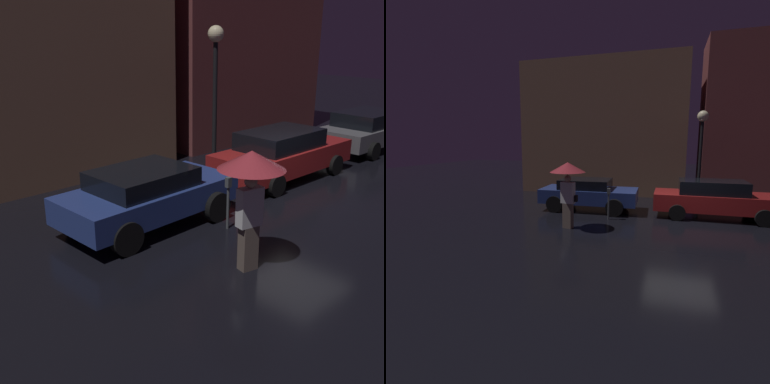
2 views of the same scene
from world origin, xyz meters
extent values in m
plane|color=black|center=(0.00, 0.00, 0.00)|extent=(60.00, 60.00, 0.00)
cube|color=#8C664C|center=(-4.29, 6.50, 3.67)|extent=(9.07, 3.00, 7.33)
cube|color=brown|center=(4.63, 6.50, 3.95)|extent=(7.32, 3.00, 7.90)
cube|color=navy|center=(-3.78, 1.37, 0.64)|extent=(4.11, 1.93, 0.58)
cube|color=black|center=(-3.95, 1.37, 1.13)|extent=(2.16, 1.64, 0.40)
cylinder|color=black|center=(-2.53, 2.26, 0.35)|extent=(0.69, 0.22, 0.69)
cylinder|color=black|center=(-2.53, 0.48, 0.35)|extent=(0.69, 0.22, 0.69)
cylinder|color=black|center=(-5.04, 2.26, 0.35)|extent=(0.69, 0.22, 0.69)
cylinder|color=black|center=(-5.04, 0.48, 0.35)|extent=(0.69, 0.22, 0.69)
cube|color=maroon|center=(1.25, 1.45, 0.62)|extent=(4.63, 1.74, 0.64)
cube|color=black|center=(1.06, 1.45, 1.20)|extent=(2.41, 1.53, 0.50)
cylinder|color=black|center=(2.68, 2.32, 0.30)|extent=(0.60, 0.22, 0.60)
cylinder|color=black|center=(2.68, 0.59, 0.30)|extent=(0.60, 0.22, 0.60)
cylinder|color=black|center=(-0.18, 2.32, 0.30)|extent=(0.60, 0.22, 0.60)
cylinder|color=black|center=(-0.18, 0.59, 0.30)|extent=(0.60, 0.22, 0.60)
cube|color=slate|center=(6.43, 1.51, 0.60)|extent=(4.42, 1.96, 0.59)
cube|color=black|center=(6.26, 1.51, 1.14)|extent=(2.32, 1.68, 0.49)
cylinder|color=black|center=(7.79, 2.43, 0.31)|extent=(0.61, 0.22, 0.61)
cylinder|color=black|center=(5.08, 2.43, 0.31)|extent=(0.61, 0.22, 0.61)
cylinder|color=black|center=(5.08, 0.59, 0.31)|extent=(0.61, 0.22, 0.61)
cube|color=#66564C|center=(-3.77, -1.51, 0.43)|extent=(0.36, 0.28, 0.86)
cube|color=white|center=(-3.77, -1.51, 1.22)|extent=(0.50, 0.31, 0.72)
sphere|color=tan|center=(-3.77, -1.51, 1.70)|extent=(0.23, 0.23, 0.23)
cylinder|color=black|center=(-3.77, -1.51, 1.49)|extent=(0.02, 0.02, 0.84)
cone|color=#B2333D|center=(-3.77, -1.51, 2.08)|extent=(1.20, 1.20, 0.33)
cube|color=black|center=(-3.51, -1.51, 1.04)|extent=(0.18, 0.13, 0.22)
cylinder|color=#4C5154|center=(-2.67, 0.01, 0.48)|extent=(0.06, 0.06, 0.97)
cube|color=#4C5154|center=(-2.67, 0.01, 1.08)|extent=(0.12, 0.10, 0.22)
cylinder|color=black|center=(0.78, 3.79, 1.89)|extent=(0.14, 0.14, 3.78)
sphere|color=#F9EAB7|center=(0.78, 3.79, 4.02)|extent=(0.48, 0.48, 0.48)
camera|label=1|loc=(-9.95, -6.58, 4.24)|focal=45.00mm
camera|label=2|loc=(-0.55, -10.88, 2.93)|focal=28.00mm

